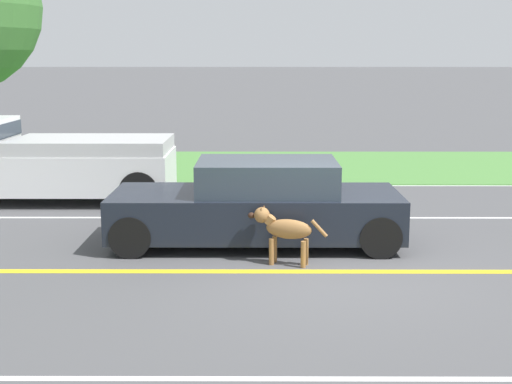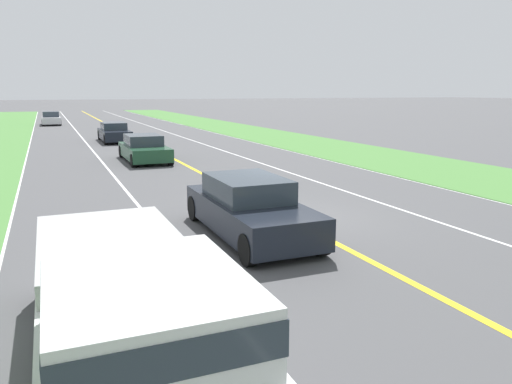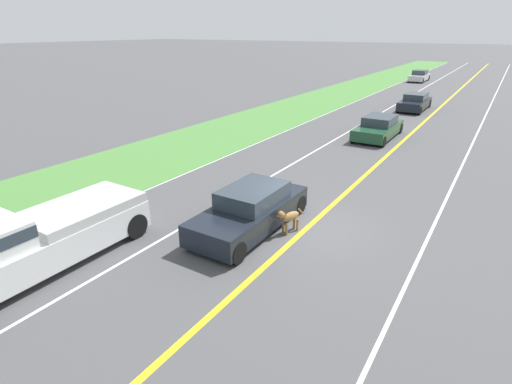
{
  "view_description": "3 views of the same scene",
  "coord_description": "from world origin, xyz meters",
  "views": [
    {
      "loc": [
        -9.93,
        0.99,
        3.07
      ],
      "look_at": [
        0.88,
        1.03,
        1.01
      ],
      "focal_mm": 50.0,
      "sensor_mm": 36.0,
      "label": 1
    },
    {
      "loc": [
        5.9,
        11.72,
        3.41
      ],
      "look_at": [
        1.62,
        1.52,
        1.16
      ],
      "focal_mm": 35.0,
      "sensor_mm": 36.0,
      "label": 2
    },
    {
      "loc": [
        -4.79,
        10.79,
        6.05
      ],
      "look_at": [
        1.75,
        0.38,
        1.03
      ],
      "focal_mm": 28.0,
      "sensor_mm": 36.0,
      "label": 3
    }
  ],
  "objects": [
    {
      "name": "ground_plane",
      "position": [
        0.0,
        0.0,
        0.0
      ],
      "size": [
        400.0,
        400.0,
        0.0
      ],
      "primitive_type": "plane",
      "color": "#4C4C4F"
    },
    {
      "name": "centre_divider_line",
      "position": [
        0.0,
        0.0,
        0.0
      ],
      "size": [
        0.18,
        160.0,
        0.01
      ],
      "primitive_type": "cube",
      "color": "yellow",
      "rests_on": "ground"
    },
    {
      "name": "lane_edge_line_right",
      "position": [
        7.0,
        0.0,
        0.0
      ],
      "size": [
        0.14,
        160.0,
        0.01
      ],
      "primitive_type": "cube",
      "color": "white",
      "rests_on": "ground"
    },
    {
      "name": "lane_dash_same_dir",
      "position": [
        3.5,
        0.0,
        0.0
      ],
      "size": [
        0.1,
        160.0,
        0.01
      ],
      "primitive_type": "cube",
      "color": "white",
      "rests_on": "ground"
    },
    {
      "name": "lane_dash_oncoming",
      "position": [
        -3.5,
        0.0,
        0.0
      ],
      "size": [
        0.1,
        160.0,
        0.01
      ],
      "primitive_type": "cube",
      "color": "white",
      "rests_on": "ground"
    },
    {
      "name": "grass_verge_right",
      "position": [
        10.0,
        0.0,
        0.01
      ],
      "size": [
        6.0,
        160.0,
        0.03
      ],
      "primitive_type": "cube",
      "color": "#4C843D",
      "rests_on": "ground"
    },
    {
      "name": "ego_car",
      "position": [
        1.57,
        0.99,
        0.66
      ],
      "size": [
        1.87,
        4.72,
        1.4
      ],
      "color": "black",
      "rests_on": "ground"
    },
    {
      "name": "dog",
      "position": [
        0.38,
        0.63,
        0.55
      ],
      "size": [
        0.49,
        1.2,
        0.88
      ],
      "rotation": [
        0.0,
        0.0,
        -0.31
      ],
      "color": "olive",
      "rests_on": "ground"
    },
    {
      "name": "pickup_truck",
      "position": [
        5.17,
        6.03,
        0.91
      ],
      "size": [
        2.04,
        5.78,
        1.77
      ],
      "color": "silver",
      "rests_on": "ground"
    }
  ]
}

